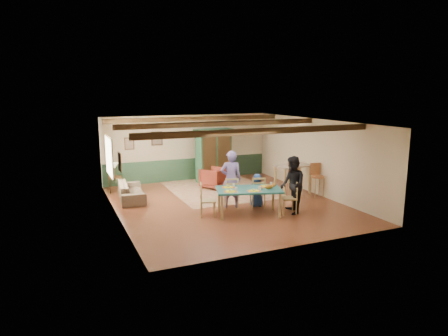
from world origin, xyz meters
name	(u,v)px	position (x,y,z in m)	size (l,w,h in m)	color
floor	(227,204)	(0.00, 0.00, 0.00)	(8.00, 8.00, 0.00)	#582919
wall_back	(188,148)	(0.00, 4.00, 1.35)	(7.00, 0.02, 2.70)	beige
wall_left	(116,172)	(-3.50, 0.00, 1.35)	(0.02, 8.00, 2.70)	beige
wall_right	(316,157)	(3.50, 0.00, 1.35)	(0.02, 8.00, 2.70)	beige
ceiling	(227,122)	(0.00, 0.00, 2.70)	(7.00, 8.00, 0.02)	white
wainscot_back	(188,169)	(0.00, 3.98, 0.45)	(6.95, 0.03, 0.90)	#1E3724
ceiling_beam_front	(262,131)	(0.00, -2.30, 2.61)	(6.95, 0.16, 0.16)	black
ceiling_beam_mid	(222,124)	(0.00, 0.40, 2.61)	(6.95, 0.16, 0.16)	black
ceiling_beam_back	(196,119)	(0.00, 3.00, 2.61)	(6.95, 0.16, 0.16)	black
window_left	(109,157)	(-3.47, 1.70, 1.55)	(0.06, 1.60, 1.30)	white
picture_left_wall	(120,162)	(-3.47, -0.60, 1.75)	(0.04, 0.42, 0.52)	gray
picture_back_a	(157,138)	(-1.30, 3.97, 1.80)	(0.45, 0.04, 0.55)	gray
picture_back_b	(129,144)	(-2.40, 3.97, 1.65)	(0.38, 0.04, 0.48)	gray
dining_table	(249,202)	(0.13, -1.34, 0.40)	(1.91, 1.06, 0.80)	#1A5451
dining_chair_far_left	(231,193)	(-0.05, -0.48, 0.50)	(0.45, 0.47, 1.01)	#9A814D
dining_chair_far_right	(258,192)	(0.76, -0.73, 0.50)	(0.45, 0.47, 1.01)	#9A814D
dining_chair_end_left	(208,200)	(-1.04, -0.99, 0.50)	(0.45, 0.47, 1.01)	#9A814D
dining_chair_end_right	(289,197)	(1.30, -1.69, 0.50)	(0.45, 0.47, 1.01)	#9A814D
person_man	(231,179)	(-0.03, -0.40, 0.92)	(0.67, 0.44, 1.83)	slate
person_woman	(292,185)	(1.41, -1.72, 0.88)	(0.85, 0.66, 1.75)	black
person_child	(257,190)	(0.78, -0.65, 0.53)	(0.52, 0.34, 1.07)	navy
cat	(269,186)	(0.66, -1.61, 0.89)	(0.38, 0.15, 0.19)	#C67723
place_setting_near_left	(231,190)	(-0.50, -1.42, 0.85)	(0.43, 0.32, 0.11)	yellow
place_setting_near_center	(254,189)	(0.16, -1.62, 0.85)	(0.43, 0.32, 0.11)	yellow
place_setting_far_left	(228,186)	(-0.35, -0.92, 0.85)	(0.43, 0.32, 0.11)	yellow
place_setting_far_right	(266,185)	(0.77, -1.25, 0.85)	(0.43, 0.32, 0.11)	yellow
area_rug	(219,189)	(0.54, 1.90, 0.01)	(3.53, 4.20, 0.01)	beige
armoire	(214,156)	(0.83, 3.21, 1.08)	(1.53, 0.61, 2.17)	#163724
armchair	(214,178)	(0.44, 2.20, 0.40)	(0.85, 0.87, 0.79)	#43120D
sofa	(131,191)	(-2.78, 1.79, 0.30)	(2.02, 0.79, 0.59)	#43372A
end_table	(115,184)	(-3.13, 3.08, 0.28)	(0.46, 0.46, 0.57)	black
table_lamp	(114,170)	(-3.13, 3.08, 0.83)	(0.29, 0.29, 0.52)	beige
counter_table	(292,179)	(2.71, 0.27, 0.53)	(1.28, 0.75, 1.07)	#BCAE92
bar_stool_left	(296,180)	(2.52, -0.22, 0.62)	(0.44, 0.49, 1.25)	#A66940
bar_stool_right	(318,181)	(3.24, -0.49, 0.60)	(0.42, 0.47, 1.20)	#A66940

